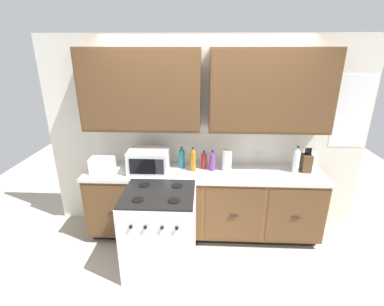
{
  "coord_description": "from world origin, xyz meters",
  "views": [
    {
      "loc": [
        0.01,
        -2.91,
        2.36
      ],
      "look_at": [
        -0.14,
        0.27,
        1.16
      ],
      "focal_mm": 26.42,
      "sensor_mm": 36.0,
      "label": 1
    }
  ],
  "objects": [
    {
      "name": "knife_block",
      "position": [
        1.26,
        0.36,
        1.03
      ],
      "size": [
        0.11,
        0.14,
        0.31
      ],
      "color": "#52361E",
      "rests_on": "counter_run"
    },
    {
      "name": "bottle_violet",
      "position": [
        0.11,
        0.34,
        1.04
      ],
      "size": [
        0.08,
        0.08,
        0.26
      ],
      "color": "#663384",
      "rests_on": "counter_run"
    },
    {
      "name": "bottle_amber",
      "position": [
        -0.13,
        0.32,
        1.06
      ],
      "size": [
        0.08,
        0.08,
        0.31
      ],
      "color": "#9E6619",
      "rests_on": "counter_run"
    },
    {
      "name": "microwave",
      "position": [
        -0.68,
        0.27,
        1.05
      ],
      "size": [
        0.48,
        0.37,
        0.28
      ],
      "color": "white",
      "rests_on": "counter_run"
    },
    {
      "name": "stove_range",
      "position": [
        -0.46,
        -0.33,
        0.47
      ],
      "size": [
        0.76,
        0.68,
        0.95
      ],
      "color": "white",
      "rests_on": "ground_plane"
    },
    {
      "name": "sink_faucet",
      "position": [
        0.71,
        0.51,
        1.01
      ],
      "size": [
        0.02,
        0.02,
        0.2
      ],
      "primitive_type": "cylinder",
      "color": "#B2B5BA",
      "rests_on": "counter_run"
    },
    {
      "name": "wall_unit",
      "position": [
        0.0,
        0.5,
        1.66
      ],
      "size": [
        4.11,
        0.4,
        2.51
      ],
      "color": "silver",
      "rests_on": "ground_plane"
    },
    {
      "name": "toaster",
      "position": [
        -1.24,
        0.2,
        1.01
      ],
      "size": [
        0.28,
        0.18,
        0.19
      ],
      "color": "white",
      "rests_on": "counter_run"
    },
    {
      "name": "bottle_clear",
      "position": [
        1.12,
        0.33,
        1.08
      ],
      "size": [
        0.08,
        0.08,
        0.34
      ],
      "color": "silver",
      "rests_on": "counter_run"
    },
    {
      "name": "counter_run",
      "position": [
        0.0,
        0.3,
        0.47
      ],
      "size": [
        2.94,
        0.64,
        0.91
      ],
      "color": "black",
      "rests_on": "ground_plane"
    },
    {
      "name": "bottle_teal",
      "position": [
        -0.28,
        0.41,
        1.05
      ],
      "size": [
        0.07,
        0.07,
        0.28
      ],
      "color": "#1E707A",
      "rests_on": "counter_run"
    },
    {
      "name": "bottle_red",
      "position": [
        -0.0,
        0.38,
        1.03
      ],
      "size": [
        0.07,
        0.07,
        0.24
      ],
      "color": "maroon",
      "rests_on": "counter_run"
    },
    {
      "name": "paper_towel_roll",
      "position": [
        0.29,
        0.35,
        1.04
      ],
      "size": [
        0.12,
        0.12,
        0.26
      ],
      "primitive_type": "cylinder",
      "color": "white",
      "rests_on": "counter_run"
    },
    {
      "name": "ground_plane",
      "position": [
        0.0,
        0.0,
        0.0
      ],
      "size": [
        8.0,
        8.0,
        0.0
      ],
      "primitive_type": "plane",
      "color": "#B2A893"
    }
  ]
}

